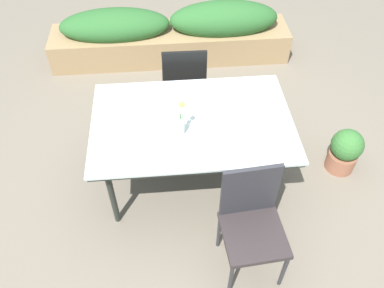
{
  "coord_description": "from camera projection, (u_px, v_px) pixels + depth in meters",
  "views": [
    {
      "loc": [
        -0.27,
        -2.17,
        2.82
      ],
      "look_at": [
        -0.08,
        0.01,
        0.45
      ],
      "focal_mm": 36.95,
      "sensor_mm": 36.0,
      "label": 1
    }
  ],
  "objects": [
    {
      "name": "flower_vase",
      "position": [
        181.0,
        122.0,
        2.85
      ],
      "size": [
        0.06,
        0.06,
        0.3
      ],
      "color": "silver",
      "rests_on": "dining_table"
    },
    {
      "name": "chair_far_side",
      "position": [
        184.0,
        78.0,
        3.7
      ],
      "size": [
        0.42,
        0.42,
        0.89
      ],
      "rotation": [
        0.0,
        0.0,
        -0.02
      ],
      "color": "black",
      "rests_on": "ground"
    },
    {
      "name": "planter_box",
      "position": [
        171.0,
        34.0,
        4.61
      ],
      "size": [
        2.77,
        0.55,
        0.67
      ],
      "color": "#9E7F56",
      "rests_on": "ground"
    },
    {
      "name": "dining_table",
      "position": [
        192.0,
        125.0,
        3.07
      ],
      "size": [
        1.55,
        1.01,
        0.72
      ],
      "color": "silver",
      "rests_on": "ground"
    },
    {
      "name": "chair_near_right",
      "position": [
        252.0,
        219.0,
        2.68
      ],
      "size": [
        0.45,
        0.45,
        0.91
      ],
      "rotation": [
        0.0,
        0.0,
        3.22
      ],
      "color": "#312A2A",
      "rests_on": "ground"
    },
    {
      "name": "potted_plant",
      "position": [
        345.0,
        150.0,
        3.49
      ],
      "size": [
        0.28,
        0.28,
        0.44
      ],
      "color": "#9E6047",
      "rests_on": "ground"
    },
    {
      "name": "ground_plane",
      "position": [
        201.0,
        179.0,
        3.56
      ],
      "size": [
        12.0,
        12.0,
        0.0
      ],
      "primitive_type": "plane",
      "color": "#756B5B"
    }
  ]
}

